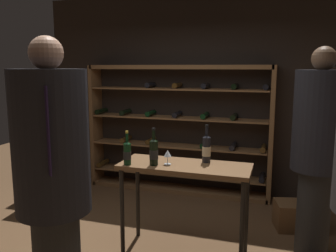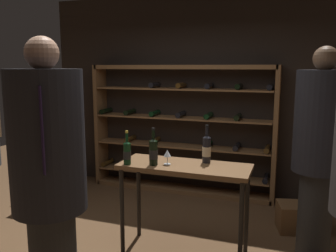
% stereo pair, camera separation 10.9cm
% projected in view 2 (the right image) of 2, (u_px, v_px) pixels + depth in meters
% --- Properties ---
extents(back_wall, '(4.76, 0.10, 2.92)m').
position_uv_depth(back_wall, '(200.00, 94.00, 5.29)').
color(back_wall, black).
rests_on(back_wall, ground).
extents(wine_rack, '(2.76, 0.32, 1.90)m').
position_uv_depth(wine_rack, '(182.00, 130.00, 5.25)').
color(wine_rack, brown).
rests_on(wine_rack, ground).
extents(tasting_table, '(1.28, 0.50, 0.93)m').
position_uv_depth(tasting_table, '(185.00, 176.00, 3.48)').
color(tasting_table, brown).
rests_on(tasting_table, ground).
extents(person_guest_blue_shirt, '(0.49, 0.49, 2.06)m').
position_uv_depth(person_guest_blue_shirt, '(320.00, 145.00, 3.35)').
color(person_guest_blue_shirt, '#252525').
rests_on(person_guest_blue_shirt, ground).
extents(person_bystander_dark_jacket, '(0.50, 0.50, 2.07)m').
position_uv_depth(person_bystander_dark_jacket, '(49.00, 175.00, 2.43)').
color(person_bystander_dark_jacket, '#262626').
rests_on(person_bystander_dark_jacket, ground).
extents(wine_crate, '(0.55, 0.44, 0.31)m').
position_uv_depth(wine_crate, '(299.00, 217.00, 4.08)').
color(wine_crate, brown).
rests_on(wine_crate, ground).
extents(display_cabinet, '(0.44, 0.36, 1.62)m').
position_uv_depth(display_cabinet, '(61.00, 140.00, 5.22)').
color(display_cabinet, '#4C2D1E').
rests_on(display_cabinet, ground).
extents(wine_bottle_amber_reserve, '(0.09, 0.09, 0.38)m').
position_uv_depth(wine_bottle_amber_reserve, '(207.00, 149.00, 3.51)').
color(wine_bottle_amber_reserve, black).
rests_on(wine_bottle_amber_reserve, tasting_table).
extents(wine_bottle_gold_foil, '(0.08, 0.08, 0.33)m').
position_uv_depth(wine_bottle_gold_foil, '(127.00, 152.00, 3.45)').
color(wine_bottle_gold_foil, black).
rests_on(wine_bottle_gold_foil, tasting_table).
extents(wine_bottle_black_capsule, '(0.09, 0.09, 0.36)m').
position_uv_depth(wine_bottle_black_capsule, '(153.00, 152.00, 3.42)').
color(wine_bottle_black_capsule, black).
rests_on(wine_bottle_black_capsule, tasting_table).
extents(wine_glass_stemmed_left, '(0.07, 0.07, 0.14)m').
position_uv_depth(wine_glass_stemmed_left, '(167.00, 154.00, 3.44)').
color(wine_glass_stemmed_left, silver).
rests_on(wine_glass_stemmed_left, tasting_table).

